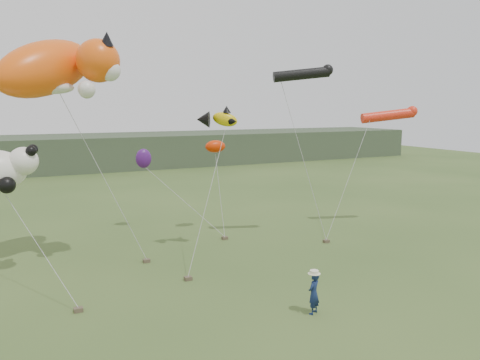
% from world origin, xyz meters
% --- Properties ---
extents(ground, '(120.00, 120.00, 0.00)m').
position_xyz_m(ground, '(0.00, 0.00, 0.00)').
color(ground, '#385123').
rests_on(ground, ground).
extents(headland, '(90.00, 13.00, 4.00)m').
position_xyz_m(headland, '(-3.11, 44.69, 1.92)').
color(headland, '#2D3D28').
rests_on(headland, ground).
extents(festival_attendant, '(0.68, 0.60, 1.56)m').
position_xyz_m(festival_attendant, '(0.08, -2.00, 0.78)').
color(festival_attendant, '#132249').
rests_on(festival_attendant, ground).
extents(sandbag_anchors, '(13.95, 6.63, 0.16)m').
position_xyz_m(sandbag_anchors, '(-1.48, 4.99, 0.08)').
color(sandbag_anchors, brown).
rests_on(sandbag_anchors, ground).
extents(cat_kite, '(6.91, 5.17, 3.79)m').
position_xyz_m(cat_kite, '(-7.41, 7.55, 9.26)').
color(cat_kite, '#F8580E').
rests_on(cat_kite, ground).
extents(fish_kite, '(2.30, 1.49, 1.15)m').
position_xyz_m(fish_kite, '(-0.11, 6.41, 6.91)').
color(fish_kite, '#D5B709').
rests_on(fish_kite, ground).
extents(tube_kites, '(10.09, 2.11, 3.31)m').
position_xyz_m(tube_kites, '(8.94, 6.65, 8.03)').
color(tube_kites, black).
rests_on(tube_kites, ground).
extents(misc_kites, '(4.84, 3.03, 1.72)m').
position_xyz_m(misc_kites, '(-0.58, 11.41, 4.78)').
color(misc_kites, red).
rests_on(misc_kites, ground).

